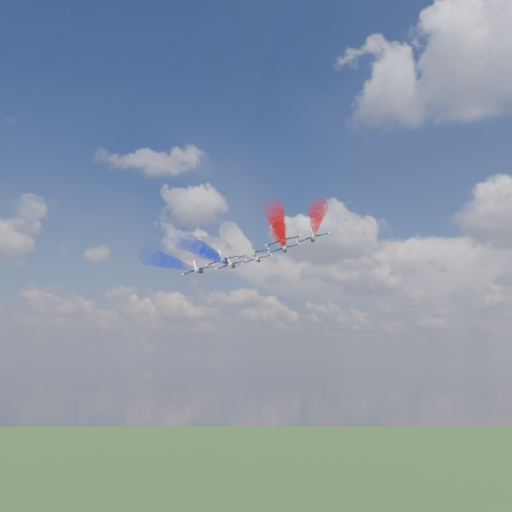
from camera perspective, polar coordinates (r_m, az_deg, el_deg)
The scene contains 16 objects.
jet_lead at distance 197.59m, azimuth 0.17°, elevation -0.38°, with size 10.72×13.41×3.57m, color black, non-canonical shape.
trail_lead at distance 165.35m, azimuth -0.72°, elevation 0.45°, with size 4.47×53.09×4.47m, color white, non-canonical shape.
jet_inner_left at distance 186.64m, azimuth -2.47°, elevation -0.97°, with size 10.72×13.41×3.57m, color black, non-canonical shape.
trail_inner_left at distance 154.56m, azimuth -3.97°, elevation -0.20°, with size 4.47×53.09×4.47m, color #1A2FDF, non-canonical shape.
jet_inner_right at distance 185.65m, azimuth 2.92°, elevation 0.68°, with size 10.72×13.41×3.57m, color black, non-canonical shape.
trail_inner_right at distance 153.38m, azimuth 2.55°, elevation 1.81°, with size 4.47×53.09×4.47m, color red, non-canonical shape.
jet_outer_left at distance 178.76m, azimuth -5.80°, elevation -1.50°, with size 10.72×13.41×3.57m, color black, non-canonical shape.
trail_outer_left at distance 147.02m, azimuth -8.10°, elevation -0.80°, with size 4.47×53.09×4.47m, color #1A2FDF, non-canonical shape.
jet_center_third at distance 176.92m, azimuth -0.29°, elevation 0.16°, with size 10.72×13.41×3.57m, color black, non-canonical shape.
trail_center_third at distance 144.74m, azimuth -1.41°, elevation 1.23°, with size 4.47×53.09×4.47m, color white, non-canonical shape.
jet_outer_right at distance 176.05m, azimuth 5.81°, elevation 1.77°, with size 10.72×13.41×3.57m, color black, non-canonical shape.
trail_outer_right at distance 143.84m, azimuth 6.05°, elevation 3.22°, with size 4.47×53.09×4.47m, color red, non-canonical shape.
jet_rear_left at distance 166.47m, azimuth -3.25°, elevation -0.51°, with size 10.72×13.41×3.57m, color black, non-canonical shape.
trail_rear_left at distance 134.50m, azimuth -5.16°, elevation 0.49°, with size 4.47×53.09×4.47m, color #1A2FDF, non-canonical shape.
jet_rear_right at distance 165.53m, azimuth 2.81°, elevation 1.46°, with size 10.72×13.41×3.57m, color black, non-canonical shape.
trail_rear_right at distance 133.32m, azimuth 2.34°, elevation 2.94°, with size 4.47×53.09×4.47m, color red, non-canonical shape.
Camera 1 is at (118.29, -136.73, 113.10)m, focal length 39.36 mm.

